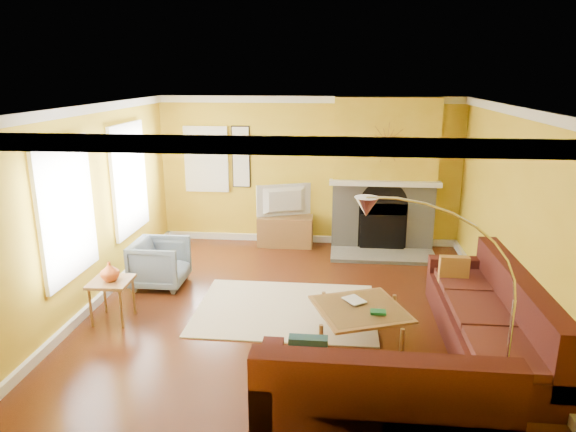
# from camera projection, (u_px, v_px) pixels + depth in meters

# --- Properties ---
(floor) EXTENTS (5.50, 6.00, 0.02)m
(floor) POSITION_uv_depth(u_px,v_px,m) (294.00, 312.00, 6.90)
(floor) COLOR #602B14
(floor) RESTS_ON ground
(ceiling) EXTENTS (5.50, 6.00, 0.02)m
(ceiling) POSITION_uv_depth(u_px,v_px,m) (295.00, 106.00, 6.17)
(ceiling) COLOR white
(ceiling) RESTS_ON ground
(wall_back) EXTENTS (5.50, 0.02, 2.70)m
(wall_back) POSITION_uv_depth(u_px,v_px,m) (309.00, 171.00, 9.42)
(wall_back) COLOR gold
(wall_back) RESTS_ON ground
(wall_front) EXTENTS (5.50, 0.02, 2.70)m
(wall_front) POSITION_uv_depth(u_px,v_px,m) (257.00, 327.00, 3.65)
(wall_front) COLOR gold
(wall_front) RESTS_ON ground
(wall_left) EXTENTS (0.02, 6.00, 2.70)m
(wall_left) POSITION_uv_depth(u_px,v_px,m) (87.00, 209.00, 6.80)
(wall_left) COLOR gold
(wall_left) RESTS_ON ground
(wall_right) EXTENTS (0.02, 6.00, 2.70)m
(wall_right) POSITION_uv_depth(u_px,v_px,m) (519.00, 221.00, 6.27)
(wall_right) COLOR gold
(wall_right) RESTS_ON ground
(baseboard) EXTENTS (5.50, 6.00, 0.12)m
(baseboard) POSITION_uv_depth(u_px,v_px,m) (294.00, 307.00, 6.88)
(baseboard) COLOR white
(baseboard) RESTS_ON floor
(crown_molding) EXTENTS (5.50, 6.00, 0.12)m
(crown_molding) POSITION_uv_depth(u_px,v_px,m) (295.00, 112.00, 6.18)
(crown_molding) COLOR white
(crown_molding) RESTS_ON ceiling
(window_left_near) EXTENTS (0.06, 1.22, 1.72)m
(window_left_near) POSITION_uv_depth(u_px,v_px,m) (128.00, 179.00, 8.00)
(window_left_near) COLOR white
(window_left_near) RESTS_ON wall_left
(window_left_far) EXTENTS (0.06, 1.22, 1.72)m
(window_left_far) POSITION_uv_depth(u_px,v_px,m) (65.00, 210.00, 6.18)
(window_left_far) COLOR white
(window_left_far) RESTS_ON wall_left
(window_back) EXTENTS (0.82, 0.06, 1.22)m
(window_back) POSITION_uv_depth(u_px,v_px,m) (206.00, 159.00, 9.50)
(window_back) COLOR white
(window_back) RESTS_ON wall_back
(wall_art) EXTENTS (0.34, 0.04, 1.14)m
(wall_art) POSITION_uv_depth(u_px,v_px,m) (241.00, 157.00, 9.43)
(wall_art) COLOR white
(wall_art) RESTS_ON wall_back
(fireplace) EXTENTS (1.80, 0.40, 2.70)m
(fireplace) POSITION_uv_depth(u_px,v_px,m) (384.00, 175.00, 9.08)
(fireplace) COLOR gray
(fireplace) RESTS_ON floor
(mantel) EXTENTS (1.92, 0.22, 0.08)m
(mantel) POSITION_uv_depth(u_px,v_px,m) (385.00, 183.00, 8.88)
(mantel) COLOR white
(mantel) RESTS_ON fireplace
(hearth) EXTENTS (1.80, 0.70, 0.06)m
(hearth) POSITION_uv_depth(u_px,v_px,m) (383.00, 256.00, 8.91)
(hearth) COLOR gray
(hearth) RESTS_ON floor
(sunburst) EXTENTS (0.70, 0.04, 0.70)m
(sunburst) POSITION_uv_depth(u_px,v_px,m) (387.00, 143.00, 8.70)
(sunburst) COLOR olive
(sunburst) RESTS_ON fireplace
(rug) EXTENTS (2.40, 1.80, 0.02)m
(rug) POSITION_uv_depth(u_px,v_px,m) (286.00, 309.00, 6.94)
(rug) COLOR beige
(rug) RESTS_ON floor
(sectional_sofa) EXTENTS (2.89, 3.45, 0.90)m
(sectional_sofa) POSITION_uv_depth(u_px,v_px,m) (403.00, 319.00, 5.72)
(sectional_sofa) COLOR #471916
(sectional_sofa) RESTS_ON floor
(coffee_table) EXTENTS (1.29, 1.29, 0.40)m
(coffee_table) POSITION_uv_depth(u_px,v_px,m) (360.00, 322.00, 6.18)
(coffee_table) COLOR white
(coffee_table) RESTS_ON floor
(media_console) EXTENTS (1.00, 0.45, 0.55)m
(media_console) POSITION_uv_depth(u_px,v_px,m) (285.00, 231.00, 9.48)
(media_console) COLOR olive
(media_console) RESTS_ON floor
(tv) EXTENTS (1.00, 0.50, 0.59)m
(tv) POSITION_uv_depth(u_px,v_px,m) (285.00, 201.00, 9.33)
(tv) COLOR black
(tv) RESTS_ON media_console
(subwoofer) EXTENTS (0.30, 0.30, 0.30)m
(subwoofer) POSITION_uv_depth(u_px,v_px,m) (302.00, 238.00, 9.48)
(subwoofer) COLOR white
(subwoofer) RESTS_ON floor
(armchair) EXTENTS (0.78, 0.76, 0.71)m
(armchair) POSITION_uv_depth(u_px,v_px,m) (160.00, 263.00, 7.66)
(armchair) COLOR slate
(armchair) RESTS_ON floor
(side_table) EXTENTS (0.52, 0.52, 0.55)m
(side_table) POSITION_uv_depth(u_px,v_px,m) (113.00, 300.00, 6.59)
(side_table) COLOR olive
(side_table) RESTS_ON floor
(vase) EXTENTS (0.28, 0.28, 0.25)m
(vase) POSITION_uv_depth(u_px,v_px,m) (110.00, 271.00, 6.48)
(vase) COLOR #D8591E
(vase) RESTS_ON side_table
(book) EXTENTS (0.32, 0.33, 0.03)m
(book) POSITION_uv_depth(u_px,v_px,m) (348.00, 302.00, 6.23)
(book) COLOR white
(book) RESTS_ON coffee_table
(arc_lamp) EXTENTS (1.35, 0.36, 2.12)m
(arc_lamp) POSITION_uv_depth(u_px,v_px,m) (442.00, 321.00, 4.36)
(arc_lamp) COLOR silver
(arc_lamp) RESTS_ON floor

